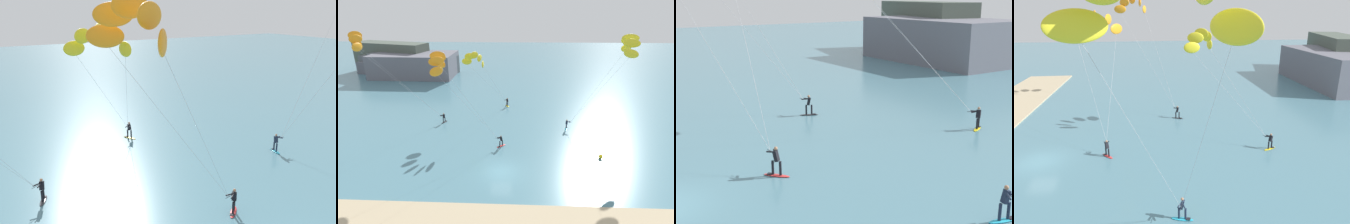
{
  "view_description": "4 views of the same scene",
  "coord_description": "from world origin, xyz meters",
  "views": [
    {
      "loc": [
        -14.69,
        -9.6,
        12.73
      ],
      "look_at": [
        0.21,
        15.16,
        4.38
      ],
      "focal_mm": 39.47,
      "sensor_mm": 36.0,
      "label": 1
    },
    {
      "loc": [
        1.73,
        -26.33,
        18.28
      ],
      "look_at": [
        0.07,
        12.5,
        2.62
      ],
      "focal_mm": 28.22,
      "sensor_mm": 36.0,
      "label": 2
    },
    {
      "loc": [
        20.36,
        -3.44,
        9.48
      ],
      "look_at": [
        -1.77,
        11.48,
        2.49
      ],
      "focal_mm": 47.82,
      "sensor_mm": 36.0,
      "label": 3
    },
    {
      "loc": [
        26.54,
        10.06,
        13.12
      ],
      "look_at": [
        -1.8,
        13.44,
        3.7
      ],
      "focal_mm": 32.58,
      "sensor_mm": 36.0,
      "label": 4
    }
  ],
  "objects": [
    {
      "name": "distant_headland",
      "position": [
        -30.4,
        48.33,
        3.02
      ],
      "size": [
        31.39,
        18.8,
        8.46
      ],
      "color": "slate",
      "rests_on": "ground"
    }
  ]
}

